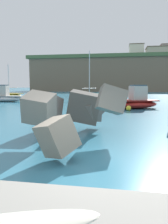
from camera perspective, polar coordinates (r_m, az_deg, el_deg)
ground_plane at (r=6.23m, az=1.15°, el=-13.49°), size 400.00×400.00×0.00m
breakwater_jetty at (r=8.75m, az=-1.69°, el=0.17°), size 32.90×8.22×2.56m
boat_near_centre at (r=39.38m, az=-19.15°, el=4.04°), size 5.88×3.16×5.71m
boat_near_right at (r=31.70m, az=-19.80°, el=3.76°), size 5.42×1.84×2.26m
boat_mid_left at (r=36.70m, az=1.82°, el=4.22°), size 4.31×6.33×7.69m
boat_mid_centre at (r=21.42m, az=13.00°, el=2.68°), size 4.94×3.63×2.23m
mooring_buoy_middle at (r=19.46m, az=11.39°, el=0.98°), size 0.44×0.44×0.44m
headland_bluff at (r=99.06m, az=20.54°, el=8.89°), size 104.24×43.35×12.80m
station_building_west at (r=101.36m, az=13.27°, el=14.61°), size 6.07×8.25×6.67m
station_building_east at (r=96.53m, az=18.06°, el=14.20°), size 7.96×8.38×4.50m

